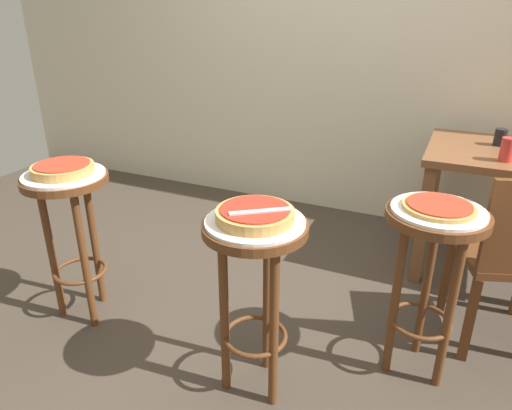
{
  "coord_description": "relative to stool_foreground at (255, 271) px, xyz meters",
  "views": [
    {
      "loc": [
        0.76,
        -1.65,
        1.46
      ],
      "look_at": [
        -0.0,
        0.02,
        0.67
      ],
      "focal_mm": 33.01,
      "sensor_mm": 36.0,
      "label": 1
    }
  ],
  "objects": [
    {
      "name": "stool_middle",
      "position": [
        -0.98,
        0.09,
        0.0
      ],
      "size": [
        0.38,
        0.38,
        0.74
      ],
      "color": "#5B3319",
      "rests_on": "ground_plane"
    },
    {
      "name": "ground_plane",
      "position": [
        -0.13,
        0.29,
        -0.54
      ],
      "size": [
        6.0,
        6.0,
        0.0
      ],
      "primitive_type": "plane",
      "color": "#42382D"
    },
    {
      "name": "serving_plate_middle",
      "position": [
        -0.98,
        0.09,
        0.2
      ],
      "size": [
        0.36,
        0.36,
        0.01
      ],
      "primitive_type": "cylinder",
      "color": "silver",
      "rests_on": "stool_middle"
    },
    {
      "name": "stool_leftside",
      "position": [
        0.58,
        0.37,
        0.0
      ],
      "size": [
        0.38,
        0.38,
        0.74
      ],
      "color": "#5B3319",
      "rests_on": "ground_plane"
    },
    {
      "name": "serving_plate_leftside",
      "position": [
        0.58,
        0.37,
        0.2
      ],
      "size": [
        0.35,
        0.35,
        0.01
      ],
      "primitive_type": "cylinder",
      "color": "white",
      "rests_on": "stool_leftside"
    },
    {
      "name": "cup_near_edge",
      "position": [
        0.83,
        1.2,
        0.24
      ],
      "size": [
        0.07,
        0.07,
        0.12
      ],
      "primitive_type": "cylinder",
      "color": "red",
      "rests_on": "dining_table"
    },
    {
      "name": "stool_foreground",
      "position": [
        0.0,
        0.0,
        0.0
      ],
      "size": [
        0.38,
        0.38,
        0.74
      ],
      "color": "#5B3319",
      "rests_on": "ground_plane"
    },
    {
      "name": "pizza_middle",
      "position": [
        -0.98,
        0.09,
        0.23
      ],
      "size": [
        0.27,
        0.27,
        0.05
      ],
      "color": "tan",
      "rests_on": "serving_plate_middle"
    },
    {
      "name": "cup_far_edge",
      "position": [
        0.81,
        1.5,
        0.23
      ],
      "size": [
        0.07,
        0.07,
        0.09
      ],
      "primitive_type": "cylinder",
      "color": "black",
      "rests_on": "dining_table"
    },
    {
      "name": "pizza_foreground",
      "position": [
        0.0,
        0.0,
        0.23
      ],
      "size": [
        0.28,
        0.28,
        0.05
      ],
      "color": "tan",
      "rests_on": "serving_plate_foreground"
    },
    {
      "name": "pizza_server_knife",
      "position": [
        0.03,
        -0.02,
        0.26
      ],
      "size": [
        0.19,
        0.15,
        0.01
      ],
      "primitive_type": "cube",
      "rotation": [
        0.0,
        0.0,
        0.63
      ],
      "color": "silver",
      "rests_on": "pizza_foreground"
    },
    {
      "name": "serving_plate_foreground",
      "position": [
        0.0,
        0.0,
        0.2
      ],
      "size": [
        0.36,
        0.36,
        0.01
      ],
      "primitive_type": "cylinder",
      "color": "silver",
      "rests_on": "stool_foreground"
    },
    {
      "name": "pizza_leftside",
      "position": [
        0.58,
        0.37,
        0.22
      ],
      "size": [
        0.27,
        0.27,
        0.02
      ],
      "color": "tan",
      "rests_on": "serving_plate_leftside"
    }
  ]
}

